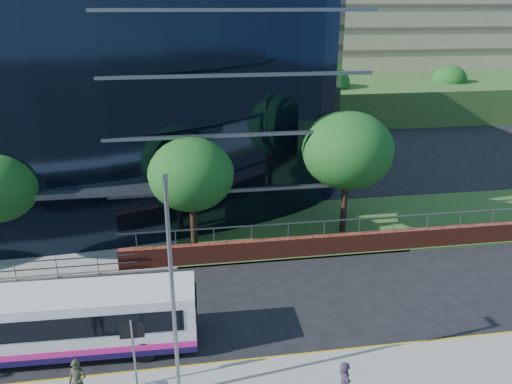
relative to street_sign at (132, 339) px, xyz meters
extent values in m
plane|color=black|center=(-4.50, 1.59, -2.15)|extent=(200.00, 200.00, 0.00)
cube|color=gold|center=(-4.50, 0.94, -2.14)|extent=(80.00, 0.08, 0.01)
cube|color=#2D511E|center=(19.50, 12.59, -2.09)|extent=(36.00, 8.00, 0.12)
cube|color=black|center=(-8.50, 25.59, 5.85)|extent=(38.00, 16.00, 16.00)
cube|color=maroon|center=(15.50, 8.89, -1.55)|extent=(34.00, 0.40, 1.20)
cube|color=slate|center=(15.50, 8.89, -0.07)|extent=(34.00, 0.06, 0.06)
cube|color=#2D511E|center=(27.50, 57.59, -0.15)|extent=(60.00, 42.00, 4.00)
cylinder|color=slate|center=(0.00, -0.01, -0.60)|extent=(0.08, 0.08, 2.80)
cube|color=black|center=(0.00, 0.01, 0.35)|extent=(0.85, 0.06, 0.60)
cylinder|color=black|center=(-7.50, 11.09, -0.72)|extent=(0.36, 0.36, 2.86)
cylinder|color=black|center=(2.50, 10.59, -0.61)|extent=(0.36, 0.36, 3.08)
ellipsoid|color=#144917|center=(2.50, 10.59, 2.40)|extent=(4.62, 4.62, 3.93)
cylinder|color=black|center=(11.50, 11.59, -0.39)|extent=(0.36, 0.36, 3.52)
ellipsoid|color=#144917|center=(11.50, 11.59, 3.05)|extent=(5.28, 5.28, 4.49)
cylinder|color=black|center=(19.50, 41.59, -0.61)|extent=(0.36, 0.36, 3.08)
ellipsoid|color=#144917|center=(19.50, 41.59, 2.40)|extent=(4.62, 4.62, 3.93)
cylinder|color=black|center=(35.50, 43.59, -0.72)|extent=(0.36, 0.36, 2.86)
ellipsoid|color=#144917|center=(35.50, 43.59, 2.08)|extent=(4.29, 4.29, 3.65)
cylinder|color=slate|center=(1.50, -0.61, 2.00)|extent=(0.14, 0.14, 8.00)
cube|color=slate|center=(1.50, -0.26, 5.90)|extent=(0.15, 0.70, 0.12)
cube|color=silver|center=(-2.63, 2.56, -0.66)|extent=(9.83, 2.47, 2.35)
cube|color=#161043|center=(-2.63, 2.56, -1.70)|extent=(9.85, 2.53, 0.27)
cube|color=#DB2086|center=(-2.63, 2.56, -1.44)|extent=(9.85, 2.53, 0.27)
cube|color=black|center=(-2.10, 2.55, -0.33)|extent=(7.88, 2.47, 0.89)
cylinder|color=black|center=(0.19, 1.50, -1.70)|extent=(0.90, 0.29, 0.89)
imported|color=#2E2D20|center=(-1.87, -0.54, -1.13)|extent=(0.72, 0.56, 1.74)
camera|label=1|loc=(2.02, -14.90, 10.92)|focal=35.00mm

